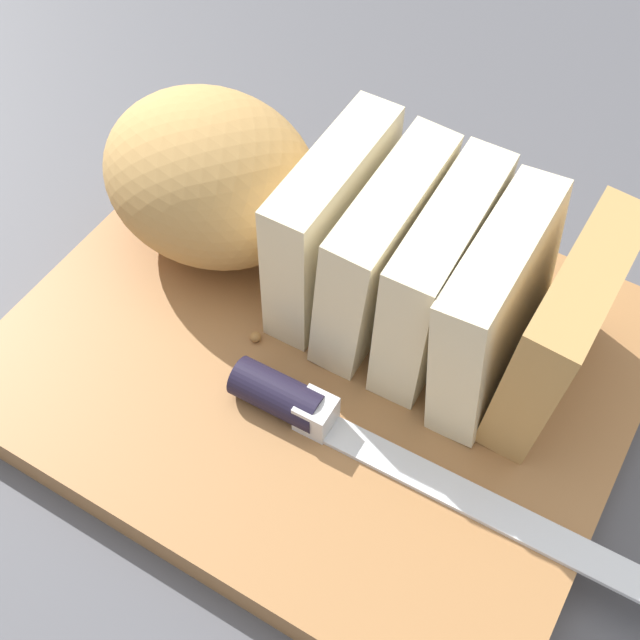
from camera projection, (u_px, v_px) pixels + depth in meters
name	position (u px, v px, depth m)	size (l,w,h in m)	color
ground_plane	(320.00, 373.00, 0.53)	(3.00, 3.00, 0.00)	#4C4C51
cutting_board	(320.00, 361.00, 0.52)	(0.37, 0.30, 0.03)	#9E6B3D
bread_loaf	(321.00, 225.00, 0.50)	(0.32, 0.12, 0.11)	tan
bread_knife	(328.00, 421.00, 0.47)	(0.26, 0.03, 0.02)	silver
crumb_near_knife	(265.00, 270.00, 0.54)	(0.01, 0.01, 0.01)	#A8753D
crumb_near_loaf	(256.00, 337.00, 0.51)	(0.01, 0.01, 0.01)	#A8753D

